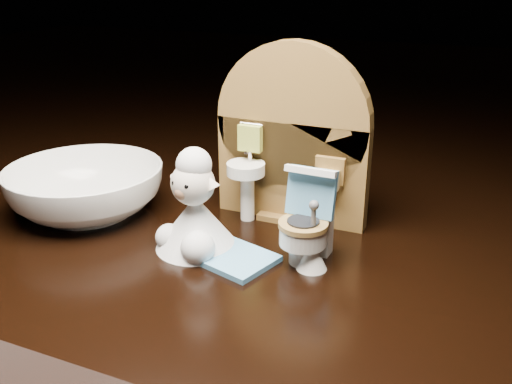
{
  "coord_description": "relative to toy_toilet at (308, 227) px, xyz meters",
  "views": [
    {
      "loc": [
        0.15,
        -0.36,
        0.21
      ],
      "look_at": [
        -0.01,
        0.0,
        0.05
      ],
      "focal_mm": 40.0,
      "sensor_mm": 36.0,
      "label": 1
    }
  ],
  "objects": [
    {
      "name": "backdrop_panel",
      "position": [
        -0.04,
        0.06,
        0.04
      ],
      "size": [
        0.13,
        0.05,
        0.15
      ],
      "color": "brown",
      "rests_on": "ground"
    },
    {
      "name": "toy_toilet",
      "position": [
        0.0,
        0.0,
        0.0
      ],
      "size": [
        0.04,
        0.05,
        0.07
      ],
      "rotation": [
        0.0,
        0.0,
        -0.03
      ],
      "color": "white",
      "rests_on": "ground"
    },
    {
      "name": "bath_mat",
      "position": [
        -0.05,
        -0.03,
        -0.02
      ],
      "size": [
        0.07,
        0.06,
        0.0
      ],
      "primitive_type": "cube",
      "rotation": [
        0.0,
        0.0,
        -0.29
      ],
      "color": "#589CCB",
      "rests_on": "ground"
    },
    {
      "name": "toilet_brush",
      "position": [
        0.01,
        -0.01,
        -0.01
      ],
      "size": [
        0.02,
        0.02,
        0.05
      ],
      "color": "white",
      "rests_on": "ground"
    },
    {
      "name": "plush_lamb",
      "position": [
        -0.08,
        -0.02,
        0.0
      ],
      "size": [
        0.06,
        0.06,
        0.08
      ],
      "rotation": [
        0.0,
        0.0,
        -0.18
      ],
      "color": "white",
      "rests_on": "ground"
    },
    {
      "name": "ceramic_bowl",
      "position": [
        -0.2,
        0.0,
        -0.0
      ],
      "size": [
        0.15,
        0.15,
        0.04
      ],
      "primitive_type": "imported",
      "rotation": [
        0.0,
        0.0,
        -0.16
      ],
      "color": "white",
      "rests_on": "ground"
    }
  ]
}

